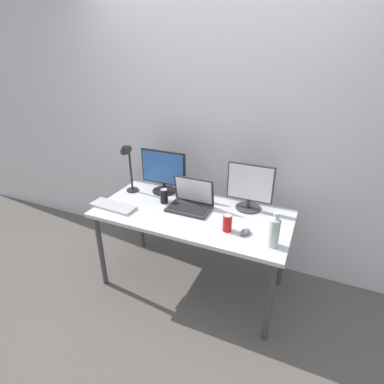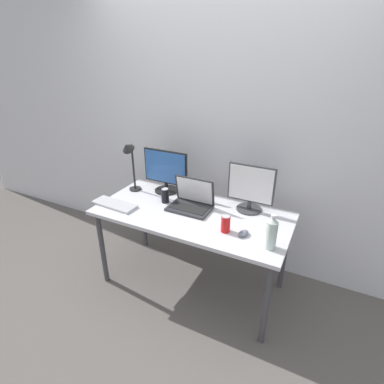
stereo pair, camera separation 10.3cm
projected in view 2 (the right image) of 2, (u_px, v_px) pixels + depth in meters
name	position (u px, v px, depth m)	size (l,w,h in m)	color
ground_plane	(192.00, 283.00, 2.73)	(16.00, 16.00, 0.00)	#5B5651
wall_back	(222.00, 128.00, 2.65)	(7.00, 0.08, 2.60)	silver
work_desk	(192.00, 219.00, 2.44)	(1.56, 0.75, 0.74)	#424247
monitor_left	(166.00, 171.00, 2.68)	(0.43, 0.22, 0.39)	black
monitor_center	(251.00, 188.00, 2.36)	(0.37, 0.21, 0.39)	#38383D
laptop_silver	(191.00, 201.00, 2.45)	(0.35, 0.24, 0.25)	#2D2D33
keyboard_main	(115.00, 204.00, 2.51)	(0.39, 0.14, 0.02)	#B2B2B7
mouse_by_keyboard	(243.00, 233.00, 2.10)	(0.06, 0.09, 0.03)	slate
water_bottle	(271.00, 233.00, 1.93)	(0.07, 0.07, 0.25)	silver
soda_can_near_keyboard	(226.00, 224.00, 2.13)	(0.07, 0.07, 0.13)	red
soda_can_by_laptop	(165.00, 195.00, 2.54)	(0.07, 0.07, 0.13)	black
desk_lamp	(129.00, 157.00, 2.62)	(0.11, 0.18, 0.48)	black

